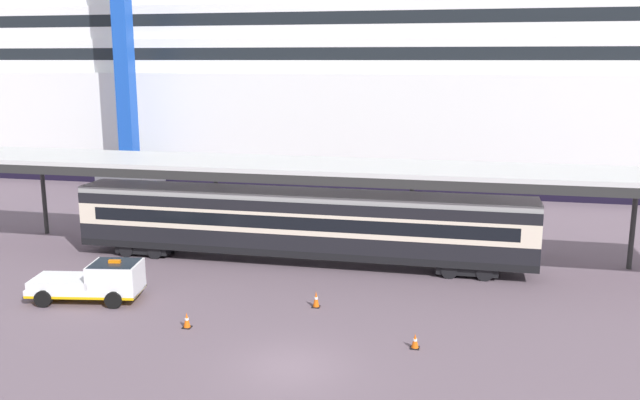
# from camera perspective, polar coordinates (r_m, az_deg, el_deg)

# --- Properties ---
(ground_plane) EXTENTS (400.00, 400.00, 0.00)m
(ground_plane) POSITION_cam_1_polar(r_m,az_deg,el_deg) (26.00, -2.50, -13.93)
(ground_plane) COLOR #665561
(cruise_ship) EXTENTS (133.31, 22.97, 38.06)m
(cruise_ship) POSITION_cam_1_polar(r_m,az_deg,el_deg) (68.41, 22.34, 12.00)
(cruise_ship) COLOR black
(cruise_ship) RESTS_ON ground
(platform_canopy) EXTENTS (47.91, 5.24, 5.62)m
(platform_canopy) POSITION_cam_1_polar(r_m,az_deg,el_deg) (37.48, -1.60, 2.79)
(platform_canopy) COLOR silver
(platform_canopy) RESTS_ON ground
(train_carriage) EXTENTS (25.69, 2.81, 4.11)m
(train_carriage) POSITION_cam_1_polar(r_m,az_deg,el_deg) (37.73, -1.72, -1.93)
(train_carriage) COLOR black
(train_carriage) RESTS_ON ground
(service_truck) EXTENTS (5.46, 2.90, 2.02)m
(service_truck) POSITION_cam_1_polar(r_m,az_deg,el_deg) (33.90, -18.40, -6.49)
(service_truck) COLOR white
(service_truck) RESTS_ON ground
(traffic_cone_near) EXTENTS (0.36, 0.36, 0.78)m
(traffic_cone_near) POSITION_cam_1_polar(r_m,az_deg,el_deg) (31.53, -0.34, -8.41)
(traffic_cone_near) COLOR black
(traffic_cone_near) RESTS_ON ground
(traffic_cone_mid) EXTENTS (0.36, 0.36, 0.62)m
(traffic_cone_mid) POSITION_cam_1_polar(r_m,az_deg,el_deg) (27.61, 8.05, -11.75)
(traffic_cone_mid) COLOR black
(traffic_cone_mid) RESTS_ON ground
(traffic_cone_far) EXTENTS (0.36, 0.36, 0.69)m
(traffic_cone_far) POSITION_cam_1_polar(r_m,az_deg,el_deg) (29.82, -11.22, -9.96)
(traffic_cone_far) COLOR black
(traffic_cone_far) RESTS_ON ground
(dockside_crane) EXTENTS (11.56, 4.40, 48.71)m
(dockside_crane) POSITION_cam_1_polar(r_m,az_deg,el_deg) (60.14, -16.12, 14.47)
(dockside_crane) COLOR #595960
(dockside_crane) RESTS_ON ground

